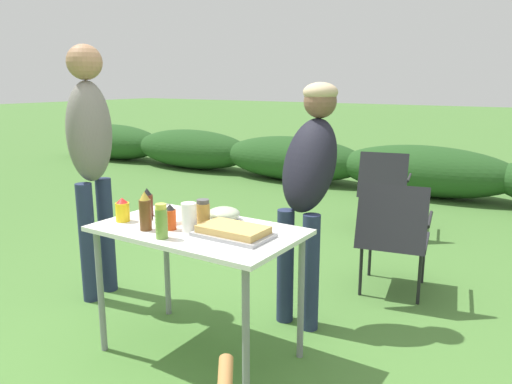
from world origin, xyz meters
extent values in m
plane|color=#477533|center=(0.00, 0.00, 0.00)|extent=(60.00, 60.00, 0.00)
ellipsoid|color=#234C1E|center=(-6.00, 4.73, 0.34)|extent=(2.40, 0.90, 0.67)
ellipsoid|color=#234C1E|center=(-4.00, 4.73, 0.34)|extent=(2.40, 0.90, 0.67)
ellipsoid|color=#234C1E|center=(-2.00, 4.73, 0.34)|extent=(2.40, 0.90, 0.67)
ellipsoid|color=#234C1E|center=(0.00, 4.73, 0.34)|extent=(2.40, 0.90, 0.67)
cube|color=silver|center=(0.00, 0.00, 0.73)|extent=(1.10, 0.64, 0.02)
cylinder|color=gray|center=(-0.49, -0.27, 0.36)|extent=(0.04, 0.04, 0.71)
cylinder|color=gray|center=(0.49, -0.27, 0.36)|extent=(0.04, 0.04, 0.71)
cylinder|color=gray|center=(-0.49, 0.27, 0.36)|extent=(0.04, 0.04, 0.71)
cylinder|color=gray|center=(0.49, 0.27, 0.36)|extent=(0.04, 0.04, 0.71)
cube|color=#9E9EA3|center=(0.25, -0.02, 0.75)|extent=(0.39, 0.23, 0.02)
cube|color=tan|center=(0.25, -0.02, 0.78)|extent=(0.34, 0.20, 0.04)
cylinder|color=white|center=(-0.22, 0.06, 0.75)|extent=(0.24, 0.24, 0.02)
ellipsoid|color=#ADBC99|center=(0.03, 0.20, 0.78)|extent=(0.19, 0.19, 0.08)
cylinder|color=white|center=(0.00, -0.07, 0.82)|extent=(0.08, 0.08, 0.15)
cylinder|color=#CC4214|center=(-0.11, -0.10, 0.79)|extent=(0.06, 0.06, 0.11)
cone|color=black|center=(-0.11, -0.10, 0.86)|extent=(0.05, 0.05, 0.03)
cylinder|color=#B2893D|center=(0.00, 0.05, 0.80)|extent=(0.08, 0.08, 0.13)
cylinder|color=#4C4C4C|center=(0.00, 0.05, 0.88)|extent=(0.07, 0.07, 0.02)
cylinder|color=yellow|center=(-0.44, -0.12, 0.79)|extent=(0.08, 0.08, 0.11)
cone|color=red|center=(-0.44, -0.12, 0.86)|extent=(0.07, 0.07, 0.03)
cylinder|color=olive|center=(-0.04, -0.23, 0.82)|extent=(0.06, 0.06, 0.15)
cylinder|color=#D1CC47|center=(-0.04, -0.23, 0.90)|extent=(0.06, 0.06, 0.03)
cylinder|color=#562314|center=(-0.36, -0.01, 0.81)|extent=(0.06, 0.06, 0.14)
cone|color=black|center=(-0.36, -0.01, 0.90)|extent=(0.05, 0.05, 0.04)
cylinder|color=brown|center=(-0.21, -0.17, 0.82)|extent=(0.06, 0.06, 0.16)
cone|color=gold|center=(-0.21, -0.17, 0.93)|extent=(0.05, 0.05, 0.05)
cylinder|color=#232D4C|center=(0.20, 0.61, 0.37)|extent=(0.11, 0.11, 0.73)
cylinder|color=#232D4C|center=(0.39, 0.59, 0.37)|extent=(0.11, 0.11, 0.73)
ellipsoid|color=black|center=(0.30, 0.71, 1.01)|extent=(0.37, 0.47, 0.64)
sphere|color=brown|center=(0.31, 0.82, 1.39)|extent=(0.20, 0.20, 0.20)
ellipsoid|color=tan|center=(0.31, 0.82, 1.44)|extent=(0.21, 0.21, 0.12)
cylinder|color=#232D4C|center=(-1.10, 0.14, 0.42)|extent=(0.11, 0.11, 0.84)
cylinder|color=#232D4C|center=(-1.12, 0.33, 0.42)|extent=(0.11, 0.11, 0.84)
ellipsoid|color=slate|center=(-1.11, 0.23, 1.18)|extent=(0.29, 0.38, 0.68)
sphere|color=#936B4C|center=(-1.11, 0.23, 1.63)|extent=(0.23, 0.23, 0.23)
cube|color=#232328|center=(0.07, 2.92, 0.39)|extent=(0.55, 0.55, 0.03)
cube|color=#232328|center=(0.13, 2.65, 0.61)|extent=(0.48, 0.26, 0.44)
cylinder|color=black|center=(-0.08, 2.68, 0.19)|extent=(0.02, 0.02, 0.38)
cylinder|color=black|center=(0.31, 2.77, 0.19)|extent=(0.02, 0.02, 0.38)
cylinder|color=black|center=(-0.17, 3.07, 0.19)|extent=(0.02, 0.02, 0.38)
cylinder|color=black|center=(0.22, 3.16, 0.19)|extent=(0.02, 0.02, 0.38)
cylinder|color=black|center=(-0.16, 2.87, 0.56)|extent=(0.11, 0.41, 0.02)
cylinder|color=black|center=(0.29, 2.97, 0.56)|extent=(0.11, 0.41, 0.02)
cube|color=#232328|center=(0.63, 1.47, 0.39)|extent=(0.54, 0.54, 0.03)
cube|color=#232328|center=(0.68, 1.19, 0.61)|extent=(0.48, 0.24, 0.44)
cylinder|color=black|center=(0.47, 1.24, 0.19)|extent=(0.02, 0.02, 0.38)
cylinder|color=black|center=(0.86, 1.31, 0.19)|extent=(0.02, 0.02, 0.38)
cylinder|color=black|center=(0.39, 1.63, 0.19)|extent=(0.02, 0.02, 0.38)
cylinder|color=black|center=(0.79, 1.70, 0.19)|extent=(0.02, 0.02, 0.38)
cylinder|color=black|center=(0.40, 1.43, 0.56)|extent=(0.10, 0.41, 0.02)
cylinder|color=black|center=(0.85, 1.51, 0.56)|extent=(0.10, 0.41, 0.02)
camera|label=1|loc=(1.65, -1.99, 1.51)|focal=35.00mm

